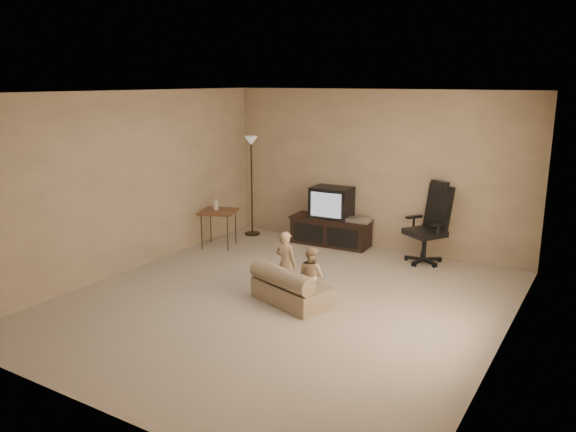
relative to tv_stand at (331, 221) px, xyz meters
name	(u,v)px	position (x,y,z in m)	size (l,w,h in m)	color
floor	(283,302)	(0.62, -2.49, -0.40)	(5.50, 5.50, 0.00)	#C2B09A
room_shell	(283,179)	(0.62, -2.49, 1.12)	(5.50, 5.50, 5.50)	silver
tv_stand	(331,221)	(0.00, 0.00, 0.00)	(1.36, 0.56, 0.96)	black
office_chair	(429,234)	(1.64, -0.08, 0.04)	(0.77, 0.78, 1.21)	black
side_table	(218,212)	(-1.51, -1.03, 0.18)	(0.69, 0.69, 0.81)	brown
floor_lamp	(251,164)	(-1.46, -0.16, 0.85)	(0.27, 0.27, 1.71)	#322416
child_sofa	(290,288)	(0.71, -2.49, -0.20)	(1.09, 0.82, 0.48)	tan
toddler_left	(286,263)	(0.51, -2.26, 0.01)	(0.30, 0.22, 0.82)	tan
toddler_right	(311,276)	(0.94, -2.37, -0.04)	(0.35, 0.19, 0.72)	tan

